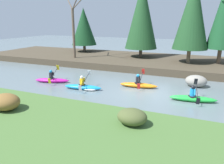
# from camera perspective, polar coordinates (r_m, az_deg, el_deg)

# --- Properties ---
(ground_plane) EXTENTS (90.00, 90.00, 0.00)m
(ground_plane) POSITION_cam_1_polar(r_m,az_deg,el_deg) (14.90, 8.98, -2.85)
(ground_plane) COLOR slate
(riverbank_near) EXTENTS (44.00, 5.77, 0.69)m
(riverbank_near) POSITION_cam_1_polar(r_m,az_deg,el_deg) (8.35, -4.01, -15.83)
(riverbank_near) COLOR #476B33
(riverbank_near) RESTS_ON ground
(riverbank_far) EXTENTS (44.00, 9.38, 0.67)m
(riverbank_far) POSITION_cam_1_polar(r_m,az_deg,el_deg) (23.99, 14.66, 4.79)
(riverbank_far) COLOR #473D2D
(riverbank_far) RESTS_ON ground
(conifer_tree_far_left) EXTENTS (3.24, 3.24, 5.61)m
(conifer_tree_far_left) POSITION_cam_1_polar(r_m,az_deg,el_deg) (29.56, -7.39, 14.16)
(conifer_tree_far_left) COLOR brown
(conifer_tree_far_left) RESTS_ON riverbank_far
(conifer_tree_left) EXTENTS (3.58, 3.58, 8.29)m
(conifer_tree_left) POSITION_cam_1_polar(r_m,az_deg,el_deg) (25.11, 7.81, 17.02)
(conifer_tree_left) COLOR brown
(conifer_tree_left) RESTS_ON riverbank_far
(conifer_tree_mid_left) EXTENTS (3.35, 3.35, 8.16)m
(conifer_tree_mid_left) POSITION_cam_1_polar(r_m,az_deg,el_deg) (22.76, 20.33, 16.64)
(conifer_tree_mid_left) COLOR #7A664C
(conifer_tree_mid_left) RESTS_ON riverbank_far
(bare_tree_upstream) EXTENTS (3.89, 3.84, 7.08)m
(bare_tree_upstream) POSITION_cam_1_polar(r_m,az_deg,el_deg) (24.70, -9.93, 13.95)
(bare_tree_upstream) COLOR brown
(bare_tree_upstream) RESTS_ON riverbank_far
(shrub_clump_second) EXTENTS (1.42, 1.18, 0.77)m
(shrub_clump_second) POSITION_cam_1_polar(r_m,az_deg,el_deg) (11.30, -26.10, -4.68)
(shrub_clump_second) COLOR brown
(shrub_clump_second) RESTS_ON riverbank_near
(shrub_clump_third) EXTENTS (1.21, 1.01, 0.66)m
(shrub_clump_third) POSITION_cam_1_polar(r_m,az_deg,el_deg) (8.83, 5.28, -9.03)
(shrub_clump_third) COLOR #4C562D
(shrub_clump_third) RESTS_ON riverbank_near
(kayaker_lead) EXTENTS (2.80, 2.07, 1.20)m
(kayaker_lead) POSITION_cam_1_polar(r_m,az_deg,el_deg) (14.03, 20.46, -3.92)
(kayaker_lead) COLOR green
(kayaker_lead) RESTS_ON ground
(kayaker_middle) EXTENTS (2.79, 2.07, 1.20)m
(kayaker_middle) POSITION_cam_1_polar(r_m,az_deg,el_deg) (15.97, 6.98, -0.66)
(kayaker_middle) COLOR orange
(kayaker_middle) RESTS_ON ground
(kayaker_trailing) EXTENTS (2.80, 2.07, 1.20)m
(kayaker_trailing) POSITION_cam_1_polar(r_m,az_deg,el_deg) (15.51, -7.24, -1.25)
(kayaker_trailing) COLOR #1993D6
(kayaker_trailing) RESTS_ON ground
(kayaker_far_back) EXTENTS (2.77, 2.03, 1.20)m
(kayaker_far_back) POSITION_cam_1_polar(r_m,az_deg,el_deg) (17.77, -15.33, 0.59)
(kayaker_far_back) COLOR #C61999
(kayaker_far_back) RESTS_ON ground
(boulder_midstream) EXTENTS (1.52, 1.19, 0.86)m
(boulder_midstream) POSITION_cam_1_polar(r_m,az_deg,el_deg) (17.15, 21.12, 0.26)
(boulder_midstream) COLOR gray
(boulder_midstream) RESTS_ON ground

